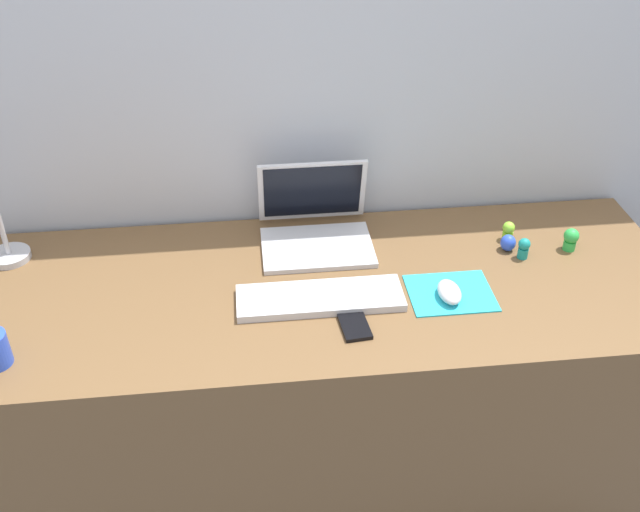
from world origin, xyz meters
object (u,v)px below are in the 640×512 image
Objects in this scene: keyboard at (319,298)px; toy_figurine_green at (571,239)px; toy_figurine_lime at (508,231)px; laptop at (315,222)px; toy_figurine_teal at (524,248)px; cell_phone at (353,322)px; toy_figurine_blue at (508,243)px; mouse at (449,292)px.

keyboard is 0.72m from toy_figurine_green.
laptop is at bearing 172.80° from toy_figurine_lime.
laptop is 0.69m from toy_figurine_green.
cell_phone is at bearing -155.57° from toy_figurine_teal.
toy_figurine_teal is 1.28× the size of toy_figurine_blue.
toy_figurine_green is at bearing -5.35° from toy_figurine_blue.
keyboard is at bearing 120.86° from cell_phone.
toy_figurine_blue is (0.53, 0.17, 0.01)m from keyboard.
toy_figurine_teal is at bearing 18.88° from cell_phone.
laptop reaches higher than toy_figurine_blue.
toy_figurine_blue is at bearing 17.44° from keyboard.
cell_phone is 2.00× the size of toy_figurine_green.
cell_phone is at bearing -164.39° from mouse.
toy_figurine_lime is 0.88× the size of toy_figurine_green.
mouse reaches higher than cell_phone.
toy_figurine_teal reaches higher than keyboard.
laptop is 4.70× the size of toy_figurine_green.
keyboard is 0.59m from toy_figurine_lime.
toy_figurine_green is at bearing -10.99° from laptop.
keyboard is 0.32m from mouse.
toy_figurine_lime is (0.23, 0.24, 0.01)m from mouse.
keyboard is at bearing -162.56° from toy_figurine_blue.
toy_figurine_blue is (-0.03, 0.04, -0.01)m from toy_figurine_teal.
toy_figurine_blue is at bearing 125.51° from toy_figurine_teal.
keyboard is 0.58m from toy_figurine_teal.
toy_figurine_green is (0.15, -0.07, 0.00)m from toy_figurine_lime.
toy_figurine_lime reaches higher than keyboard.
keyboard is 3.20× the size of cell_phone.
toy_figurine_teal is (0.49, 0.22, 0.03)m from cell_phone.
cell_phone is at bearing -150.38° from toy_figurine_blue.
toy_figurine_green is (0.63, 0.25, 0.03)m from cell_phone.
toy_figurine_teal is 0.93× the size of toy_figurine_green.
toy_figurine_lime is 0.17m from toy_figurine_green.
toy_figurine_blue is at bearing 42.20° from mouse.
keyboard is 8.88× the size of toy_figurine_blue.
toy_figurine_lime is at bearing -7.20° from laptop.
toy_figurine_blue reaches higher than keyboard.
cell_phone is 0.68m from toy_figurine_green.
toy_figurine_green is at bearing 25.01° from mouse.
laptop is at bearing 85.86° from keyboard.
laptop is 0.53m from toy_figurine_blue.
mouse is at bearing -137.80° from toy_figurine_blue.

